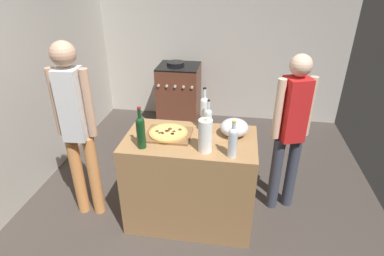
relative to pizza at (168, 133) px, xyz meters
name	(u,v)px	position (x,y,z in m)	size (l,w,h in m)	color
ground_plane	(197,168)	(0.15, 0.84, -0.94)	(4.02, 3.74, 0.02)	#3F3833
kitchen_wall_rear	(212,36)	(0.15, 2.46, 0.37)	(4.02, 0.10, 2.60)	#BCB7AD
kitchen_wall_left	(44,59)	(-1.61, 0.84, 0.37)	(0.10, 3.74, 2.60)	#BCB7AD
counter	(190,180)	(0.20, -0.02, -0.48)	(1.16, 0.66, 0.90)	#9E7247
cutting_board	(168,135)	(0.00, 0.00, -0.02)	(0.40, 0.32, 0.02)	brown
pizza	(168,133)	(0.00, 0.00, 0.00)	(0.34, 0.34, 0.03)	tan
mixing_bowl	(234,128)	(0.57, 0.09, 0.05)	(0.25, 0.25, 0.15)	#B2B2B7
paper_towel_roll	(205,136)	(0.35, -0.21, 0.11)	(0.11, 0.11, 0.28)	white
wine_bottle_dark	(208,120)	(0.34, 0.09, 0.10)	(0.07, 0.07, 0.33)	silver
wine_bottle_clear	(233,141)	(0.57, -0.26, 0.11)	(0.07, 0.07, 0.31)	silver
wine_bottle_amber	(204,111)	(0.29, 0.20, 0.14)	(0.07, 0.07, 0.40)	silver
wine_bottle_green	(141,131)	(-0.17, -0.23, 0.12)	(0.07, 0.07, 0.36)	#143819
stove	(179,95)	(-0.30, 2.06, -0.46)	(0.61, 0.59, 0.97)	brown
person_in_stripes	(76,124)	(-0.81, -0.08, 0.06)	(0.36, 0.21, 1.72)	#D88C4C
person_in_red	(291,127)	(1.09, 0.30, -0.02)	(0.35, 0.26, 1.59)	#383D4C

